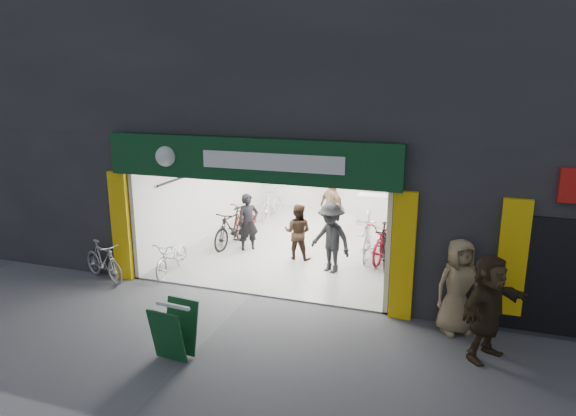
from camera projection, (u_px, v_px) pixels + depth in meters
The scene contains 17 objects.
ground at pixel (251, 295), 11.37m from camera, with size 60.00×60.00×0.00m, color #56565B.
building at pixel (346, 91), 14.60m from camera, with size 17.00×10.27×8.00m.
bike_left_front at pixel (172, 257), 12.54m from camera, with size 0.57×1.63×0.86m, color silver.
bike_left_midfront at pixel (232, 228), 14.48m from camera, with size 0.52×1.83×1.10m, color black.
bike_left_midback at pixel (246, 216), 16.09m from camera, with size 0.63×1.81×0.95m, color maroon.
bike_left_back at pixel (272, 203), 17.47m from camera, with size 0.51×1.82×1.09m, color silver.
bike_right_front at pixel (384, 246), 13.02m from camera, with size 0.51×1.80×1.08m, color black.
bike_right_mid at pixel (387, 240), 13.49m from camera, with size 0.71×2.04×1.07m, color maroon.
bike_right_back at pixel (367, 235), 13.70m from camera, with size 0.55×1.96×1.18m, color silver.
parked_bike at pixel (103, 261), 12.11m from camera, with size 0.45×1.60×0.96m, color #B4B3B8.
customer_a at pixel (248, 223), 14.07m from camera, with size 0.59×0.39×1.62m, color black.
customer_b at pixel (298, 232), 13.41m from camera, with size 0.73×0.57×1.51m, color #312016.
customer_c at pixel (331, 239), 12.45m from camera, with size 1.14×0.66×1.77m, color black.
customer_d at pixel (332, 207), 15.36m from camera, with size 1.06×0.44×1.81m, color #80644A.
pedestrian_near at pixel (458, 286), 9.53m from camera, with size 0.90×0.58×1.83m, color #937B55.
pedestrian_far at pixel (488, 307), 8.62m from camera, with size 1.73×0.55×1.86m, color #342817.
sandwich_board at pixel (174, 330), 8.70m from camera, with size 0.67×0.69×0.97m.
Camera 1 is at (4.16, -9.72, 4.69)m, focal length 32.00 mm.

